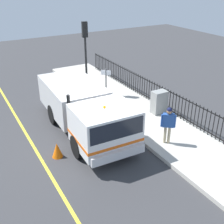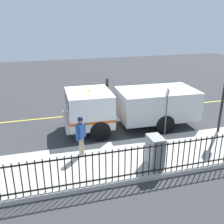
{
  "view_description": "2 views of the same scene",
  "coord_description": "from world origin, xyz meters",
  "views": [
    {
      "loc": [
        -4.76,
        -9.66,
        6.79
      ],
      "look_at": [
        0.44,
        -0.59,
        1.61
      ],
      "focal_mm": 45.57,
      "sensor_mm": 36.0,
      "label": 1
    },
    {
      "loc": [
        11.8,
        -3.22,
        5.53
      ],
      "look_at": [
        1.75,
        -0.35,
        1.65
      ],
      "focal_mm": 42.17,
      "sensor_mm": 36.0,
      "label": 2
    }
  ],
  "objects": [
    {
      "name": "sidewalk_slab",
      "position": [
        3.1,
        0.0,
        0.09
      ],
      "size": [
        3.0,
        21.03,
        0.17
      ],
      "primitive_type": "cube",
      "color": "#B7B2A8",
      "rests_on": "ground"
    },
    {
      "name": "worker_standing",
      "position": [
        2.43,
        -1.82,
        1.2
      ],
      "size": [
        0.51,
        0.46,
        1.67
      ],
      "rotation": [
        0.0,
        0.0,
        2.48
      ],
      "color": "#264C99",
      "rests_on": "sidewalk_slab"
    },
    {
      "name": "work_truck",
      "position": [
        -0.06,
        0.89,
        1.24
      ],
      "size": [
        2.61,
        6.84,
        2.4
      ],
      "rotation": [
        0.0,
        0.0,
        3.11
      ],
      "color": "white",
      "rests_on": "ground"
    },
    {
      "name": "ground_plane",
      "position": [
        0.0,
        0.0,
        0.0
      ],
      "size": [
        46.26,
        46.26,
        0.0
      ],
      "primitive_type": "plane",
      "color": "#38383A",
      "rests_on": "ground"
    },
    {
      "name": "traffic_light_near",
      "position": [
        1.91,
        5.02,
        3.13
      ],
      "size": [
        0.33,
        0.25,
        4.17
      ],
      "rotation": [
        0.0,
        0.0,
        3.0
      ],
      "color": "black",
      "rests_on": "sidewalk_slab"
    },
    {
      "name": "lane_marking",
      "position": [
        -2.57,
        0.0,
        0.0
      ],
      "size": [
        0.12,
        18.93,
        0.01
      ],
      "primitive_type": "cube",
      "color": "yellow",
      "rests_on": "ground"
    },
    {
      "name": "iron_fence",
      "position": [
        4.47,
        0.0,
        0.79
      ],
      "size": [
        0.04,
        17.91,
        1.22
      ],
      "color": "black",
      "rests_on": "sidewalk_slab"
    },
    {
      "name": "utility_cabinet",
      "position": [
        3.95,
        0.67,
        0.77
      ],
      "size": [
        0.76,
        0.5,
        1.19
      ],
      "primitive_type": "cube",
      "color": "gray",
      "rests_on": "sidewalk_slab"
    },
    {
      "name": "street_sign",
      "position": [
        1.7,
        2.23,
        1.61
      ],
      "size": [
        0.37,
        0.38,
        2.3
      ],
      "color": "#4C4C4C",
      "rests_on": "sidewalk_slab"
    },
    {
      "name": "traffic_cone",
      "position": [
        -1.92,
        -0.23,
        0.31
      ],
      "size": [
        0.44,
        0.44,
        0.63
      ],
      "primitive_type": "cone",
      "color": "orange",
      "rests_on": "ground"
    }
  ]
}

